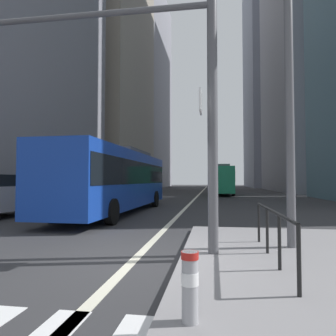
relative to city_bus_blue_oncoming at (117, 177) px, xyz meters
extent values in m
plane|color=#303033|center=(3.27, 11.19, -1.84)|extent=(160.00, 160.00, 0.00)
cube|color=beige|center=(3.27, 21.19, -1.83)|extent=(0.20, 80.00, 0.01)
cube|color=gray|center=(-12.73, 28.87, 18.54)|extent=(13.71, 20.26, 40.75)
cube|color=gray|center=(-12.73, 55.52, 22.17)|extent=(12.11, 25.45, 48.02)
cube|color=gray|center=(20.27, 33.68, 22.67)|extent=(12.15, 23.49, 49.01)
cube|color=slate|center=(20.27, 59.77, 24.08)|extent=(13.96, 21.43, 51.84)
cube|color=#14389E|center=(0.00, -0.03, -0.11)|extent=(2.75, 12.19, 2.75)
cube|color=black|center=(0.00, -0.03, 0.23)|extent=(2.78, 11.94, 1.10)
cube|color=#4C4C51|center=(0.04, 1.79, 1.41)|extent=(1.84, 4.40, 0.30)
cylinder|color=black|center=(1.12, -3.94, -1.34)|extent=(0.32, 1.01, 1.00)
cylinder|color=black|center=(-1.28, -3.89, -1.34)|extent=(0.32, 1.01, 1.00)
cylinder|color=black|center=(1.28, 3.82, -1.34)|extent=(0.32, 1.01, 1.00)
cylinder|color=black|center=(-1.12, 3.87, -1.34)|extent=(0.32, 1.01, 1.00)
cylinder|color=black|center=(-3.81, -1.44, -1.52)|extent=(0.22, 0.64, 0.64)
cube|color=#198456|center=(5.76, 20.91, -0.11)|extent=(2.61, 11.67, 2.75)
cube|color=black|center=(5.76, 20.91, 0.23)|extent=(2.64, 11.44, 1.10)
cube|color=#4C4C51|center=(5.78, 19.16, 1.41)|extent=(1.79, 4.21, 0.30)
cylinder|color=black|center=(4.53, 24.62, -1.34)|extent=(0.31, 1.00, 1.00)
cylinder|color=black|center=(6.93, 24.65, -1.34)|extent=(0.31, 1.00, 1.00)
cylinder|color=black|center=(4.60, 17.17, -1.34)|extent=(0.31, 1.00, 1.00)
cylinder|color=black|center=(7.00, 17.19, -1.34)|extent=(0.31, 1.00, 1.00)
cube|color=silver|center=(-3.81, 10.23, -0.97)|extent=(1.83, 4.40, 1.10)
cube|color=black|center=(-3.81, 10.38, -0.16)|extent=(1.52, 2.38, 0.52)
cylinder|color=black|center=(-2.92, 8.73, -1.52)|extent=(0.23, 0.64, 0.64)
cylinder|color=black|center=(-4.74, 8.75, -1.52)|extent=(0.23, 0.64, 0.64)
cylinder|color=black|center=(-2.88, 11.71, -1.52)|extent=(0.23, 0.64, 0.64)
cylinder|color=black|center=(-4.70, 11.73, -1.52)|extent=(0.23, 0.64, 0.64)
cube|color=black|center=(7.54, 40.01, -0.97)|extent=(1.96, 4.09, 1.10)
cube|color=black|center=(7.55, 39.86, -0.16)|extent=(1.59, 2.23, 0.52)
cylinder|color=black|center=(6.57, 41.33, -1.52)|extent=(0.25, 0.65, 0.64)
cylinder|color=black|center=(8.39, 41.41, -1.52)|extent=(0.25, 0.65, 0.64)
cylinder|color=black|center=(6.70, 38.60, -1.52)|extent=(0.25, 0.65, 0.64)
cylinder|color=black|center=(8.51, 38.69, -1.52)|extent=(0.25, 0.65, 0.64)
cube|color=gold|center=(6.55, 49.34, -0.97)|extent=(1.96, 4.42, 1.10)
cube|color=black|center=(6.56, 49.19, -0.16)|extent=(1.59, 2.41, 0.52)
cylinder|color=black|center=(5.58, 50.78, -1.52)|extent=(0.25, 0.65, 0.64)
cylinder|color=black|center=(7.40, 50.86, -1.52)|extent=(0.25, 0.65, 0.64)
cylinder|color=black|center=(5.70, 47.83, -1.52)|extent=(0.25, 0.65, 0.64)
cylinder|color=black|center=(7.52, 47.90, -1.52)|extent=(0.25, 0.65, 0.64)
cube|color=maroon|center=(-2.79, 17.98, -0.97)|extent=(1.85, 4.17, 1.10)
cube|color=black|center=(-2.79, 18.13, -0.16)|extent=(1.53, 2.26, 0.52)
cylinder|color=black|center=(-1.85, 16.59, -1.52)|extent=(0.23, 0.64, 0.64)
cylinder|color=black|center=(-3.67, 16.56, -1.52)|extent=(0.23, 0.64, 0.64)
cylinder|color=black|center=(-1.90, 19.40, -1.52)|extent=(0.23, 0.64, 0.64)
cylinder|color=black|center=(-3.72, 19.37, -1.52)|extent=(0.23, 0.64, 0.64)
cylinder|color=#515156|center=(4.94, -8.44, 1.31)|extent=(0.22, 0.22, 6.00)
cylinder|color=#515156|center=(2.16, -8.44, 3.71)|extent=(5.55, 0.14, 0.14)
cube|color=white|center=(4.69, -8.62, 1.51)|extent=(0.04, 0.60, 0.44)
cylinder|color=#56565B|center=(6.73, -7.59, 2.31)|extent=(0.20, 0.20, 8.00)
cylinder|color=#99999E|center=(4.69, -11.62, -1.30)|extent=(0.18, 0.18, 0.77)
cylinder|color=white|center=(4.69, -11.62, -1.21)|extent=(0.19, 0.19, 0.14)
cylinder|color=#B21E19|center=(4.69, -11.62, -0.96)|extent=(0.20, 0.20, 0.08)
cylinder|color=black|center=(6.07, -10.67, -1.21)|extent=(0.06, 0.06, 0.95)
cylinder|color=black|center=(6.07, -9.47, -1.21)|extent=(0.06, 0.06, 0.95)
cylinder|color=black|center=(6.07, -8.27, -1.21)|extent=(0.06, 0.06, 0.95)
cylinder|color=black|center=(6.07, -7.08, -1.21)|extent=(0.06, 0.06, 0.95)
cylinder|color=black|center=(6.07, -8.87, -0.74)|extent=(0.06, 3.59, 0.06)
camera|label=1|loc=(4.95, -14.94, -0.13)|focal=32.13mm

